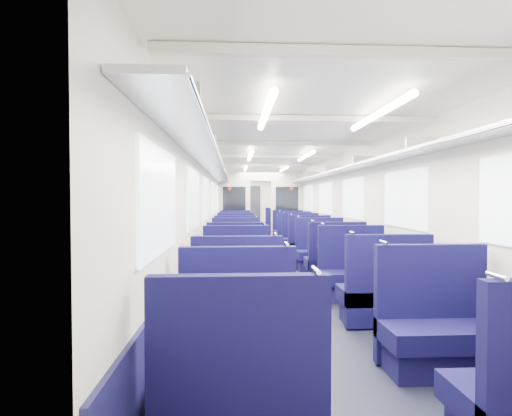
# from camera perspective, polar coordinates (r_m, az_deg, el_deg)

# --- Properties ---
(floor) EXTENTS (2.80, 18.00, 0.01)m
(floor) POSITION_cam_1_polar(r_m,az_deg,el_deg) (10.50, 1.67, -6.39)
(floor) COLOR black
(floor) RESTS_ON ground
(ceiling) EXTENTS (2.80, 18.00, 0.01)m
(ceiling) POSITION_cam_1_polar(r_m,az_deg,el_deg) (10.44, 1.68, 6.49)
(ceiling) COLOR white
(ceiling) RESTS_ON wall_left
(wall_left) EXTENTS (0.02, 18.00, 2.35)m
(wall_left) POSITION_cam_1_polar(r_m,az_deg,el_deg) (10.39, -6.05, 0.02)
(wall_left) COLOR beige
(wall_left) RESTS_ON floor
(dado_left) EXTENTS (0.03, 17.90, 0.70)m
(dado_left) POSITION_cam_1_polar(r_m,az_deg,el_deg) (10.44, -5.96, -4.51)
(dado_left) COLOR #120F34
(dado_left) RESTS_ON floor
(wall_right) EXTENTS (0.02, 18.00, 2.35)m
(wall_right) POSITION_cam_1_polar(r_m,az_deg,el_deg) (10.61, 9.23, 0.04)
(wall_right) COLOR beige
(wall_right) RESTS_ON floor
(dado_right) EXTENTS (0.03, 17.90, 0.70)m
(dado_right) POSITION_cam_1_polar(r_m,az_deg,el_deg) (10.66, 9.13, -4.40)
(dado_right) COLOR #120F34
(dado_right) RESTS_ON floor
(wall_far) EXTENTS (2.80, 0.02, 2.35)m
(wall_far) POSITION_cam_1_polar(r_m,az_deg,el_deg) (19.39, -0.50, 0.72)
(wall_far) COLOR beige
(wall_far) RESTS_ON floor
(luggage_rack_left) EXTENTS (0.36, 17.40, 0.18)m
(luggage_rack_left) POSITION_cam_1_polar(r_m,az_deg,el_deg) (10.39, -5.03, 4.43)
(luggage_rack_left) COLOR #B2B5BA
(luggage_rack_left) RESTS_ON wall_left
(luggage_rack_right) EXTENTS (0.36, 17.40, 0.18)m
(luggage_rack_right) POSITION_cam_1_polar(r_m,az_deg,el_deg) (10.58, 8.25, 4.36)
(luggage_rack_right) COLOR #B2B5BA
(luggage_rack_right) RESTS_ON wall_right
(windows) EXTENTS (2.78, 15.60, 0.75)m
(windows) POSITION_cam_1_polar(r_m,az_deg,el_deg) (9.95, 1.89, 1.37)
(windows) COLOR white
(windows) RESTS_ON wall_left
(ceiling_fittings) EXTENTS (2.70, 16.06, 0.11)m
(ceiling_fittings) POSITION_cam_1_polar(r_m,az_deg,el_deg) (10.18, 1.80, 6.27)
(ceiling_fittings) COLOR silver
(ceiling_fittings) RESTS_ON ceiling
(end_door) EXTENTS (0.75, 0.06, 2.00)m
(end_door) POSITION_cam_1_polar(r_m,az_deg,el_deg) (19.33, -0.49, 0.20)
(end_door) COLOR black
(end_door) RESTS_ON floor
(bulkhead) EXTENTS (2.80, 0.10, 2.35)m
(bulkhead) POSITION_cam_1_polar(r_m,az_deg,el_deg) (13.26, 0.66, 0.60)
(bulkhead) COLOR silver
(bulkhead) RESTS_ON floor
(seat_0) EXTENTS (0.96, 0.53, 1.07)m
(seat_0) POSITION_cam_1_polar(r_m,az_deg,el_deg) (2.47, -2.46, -25.30)
(seat_0) COLOR #0F0D3F
(seat_0) RESTS_ON floor
(seat_2) EXTENTS (0.96, 0.53, 1.07)m
(seat_2) POSITION_cam_1_polar(r_m,az_deg,el_deg) (3.33, -2.62, -18.04)
(seat_2) COLOR #0F0D3F
(seat_2) RESTS_ON floor
(seat_3) EXTENTS (0.96, 0.53, 1.07)m
(seat_3) POSITION_cam_1_polar(r_m,az_deg,el_deg) (3.79, 24.43, -15.73)
(seat_3) COLOR #0F0D3F
(seat_3) RESTS_ON floor
(seat_4) EXTENTS (0.96, 0.53, 1.07)m
(seat_4) POSITION_cam_1_polar(r_m,az_deg,el_deg) (4.44, -2.73, -13.02)
(seat_4) COLOR #0F0D3F
(seat_4) RESTS_ON floor
(seat_5) EXTENTS (0.96, 0.53, 1.07)m
(seat_5) POSITION_cam_1_polar(r_m,az_deg,el_deg) (4.84, 17.79, -11.88)
(seat_5) COLOR #0F0D3F
(seat_5) RESTS_ON floor
(seat_6) EXTENTS (0.96, 0.53, 1.07)m
(seat_6) POSITION_cam_1_polar(r_m,az_deg,el_deg) (5.72, -2.80, -9.72)
(seat_6) COLOR #0F0D3F
(seat_6) RESTS_ON floor
(seat_7) EXTENTS (0.96, 0.53, 1.07)m
(seat_7) POSITION_cam_1_polar(r_m,az_deg,el_deg) (5.92, 13.70, -9.38)
(seat_7) COLOR #0F0D3F
(seat_7) RESTS_ON floor
(seat_8) EXTENTS (0.96, 0.53, 1.07)m
(seat_8) POSITION_cam_1_polar(r_m,az_deg,el_deg) (6.68, -2.83, -8.10)
(seat_8) COLOR #0F0D3F
(seat_8) RESTS_ON floor
(seat_9) EXTENTS (0.96, 0.53, 1.07)m
(seat_9) POSITION_cam_1_polar(r_m,az_deg,el_deg) (6.91, 11.20, -7.80)
(seat_9) COLOR #0F0D3F
(seat_9) RESTS_ON floor
(seat_10) EXTENTS (0.96, 0.53, 1.07)m
(seat_10) POSITION_cam_1_polar(r_m,az_deg,el_deg) (7.92, -2.86, -6.58)
(seat_10) COLOR #0F0D3F
(seat_10) RESTS_ON floor
(seat_11) EXTENTS (0.96, 0.53, 1.07)m
(seat_11) POSITION_cam_1_polar(r_m,az_deg,el_deg) (8.02, 9.17, -6.50)
(seat_11) COLOR #0F0D3F
(seat_11) RESTS_ON floor
(seat_12) EXTENTS (0.96, 0.53, 1.07)m
(seat_12) POSITION_cam_1_polar(r_m,az_deg,el_deg) (8.99, -2.88, -5.61)
(seat_12) COLOR #0F0D3F
(seat_12) RESTS_ON floor
(seat_13) EXTENTS (0.96, 0.53, 1.07)m
(seat_13) POSITION_cam_1_polar(r_m,az_deg,el_deg) (9.29, 7.45, -5.39)
(seat_13) COLOR #0F0D3F
(seat_13) RESTS_ON floor
(seat_14) EXTENTS (0.96, 0.53, 1.07)m
(seat_14) POSITION_cam_1_polar(r_m,az_deg,el_deg) (10.19, -2.89, -4.77)
(seat_14) COLOR #0F0D3F
(seat_14) RESTS_ON floor
(seat_15) EXTENTS (0.96, 0.53, 1.07)m
(seat_15) POSITION_cam_1_polar(r_m,az_deg,el_deg) (10.32, 6.39, -4.70)
(seat_15) COLOR #0F0D3F
(seat_15) RESTS_ON floor
(seat_16) EXTENTS (0.96, 0.53, 1.07)m
(seat_16) POSITION_cam_1_polar(r_m,az_deg,el_deg) (11.29, -2.91, -4.16)
(seat_16) COLOR #0F0D3F
(seat_16) RESTS_ON floor
(seat_17) EXTENTS (0.96, 0.53, 1.07)m
(seat_17) POSITION_cam_1_polar(r_m,az_deg,el_deg) (11.58, 5.35, -4.02)
(seat_17) COLOR #0F0D3F
(seat_17) RESTS_ON floor
(seat_18) EXTENTS (0.96, 0.53, 1.07)m
(seat_18) POSITION_cam_1_polar(r_m,az_deg,el_deg) (12.55, -2.92, -3.58)
(seat_18) COLOR #0F0D3F
(seat_18) RESTS_ON floor
(seat_19) EXTENTS (0.96, 0.53, 1.07)m
(seat_19) POSITION_cam_1_polar(r_m,az_deg,el_deg) (12.70, 4.61, -3.53)
(seat_19) COLOR #0F0D3F
(seat_19) RESTS_ON floor
(seat_20) EXTENTS (0.96, 0.53, 1.07)m
(seat_20) POSITION_cam_1_polar(r_m,az_deg,el_deg) (14.48, -2.93, -2.90)
(seat_20) COLOR #0F0D3F
(seat_20) RESTS_ON floor
(seat_21) EXTENTS (0.96, 0.53, 1.07)m
(seat_21) POSITION_cam_1_polar(r_m,az_deg,el_deg) (14.58, 3.62, -2.88)
(seat_21) COLOR #0F0D3F
(seat_21) RESTS_ON floor
(seat_22) EXTENTS (0.96, 0.53, 1.07)m
(seat_22) POSITION_cam_1_polar(r_m,az_deg,el_deg) (15.57, -2.94, -2.59)
(seat_22) COLOR #0F0D3F
(seat_22) RESTS_ON floor
(seat_23) EXTENTS (0.96, 0.53, 1.07)m
(seat_23) POSITION_cam_1_polar(r_m,az_deg,el_deg) (15.69, 3.14, -2.56)
(seat_23) COLOR #0F0D3F
(seat_23) RESTS_ON floor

